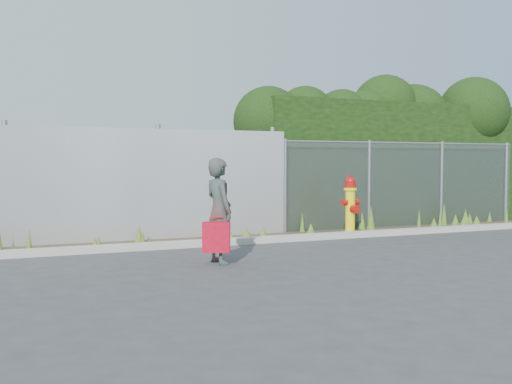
{
  "coord_description": "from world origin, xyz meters",
  "views": [
    {
      "loc": [
        -4.27,
        -8.15,
        1.54
      ],
      "look_at": [
        -0.3,
        1.4,
        1.0
      ],
      "focal_mm": 40.0,
      "sensor_mm": 36.0,
      "label": 1
    }
  ],
  "objects": [
    {
      "name": "ground",
      "position": [
        0.0,
        0.0,
        0.0
      ],
      "size": [
        80.0,
        80.0,
        0.0
      ],
      "primitive_type": "plane",
      "color": "#37373A",
      "rests_on": "ground"
    },
    {
      "name": "curb",
      "position": [
        0.0,
        1.8,
        0.06
      ],
      "size": [
        16.0,
        0.22,
        0.12
      ],
      "primitive_type": "cube",
      "color": "#A69E96",
      "rests_on": "ground"
    },
    {
      "name": "weed_strip",
      "position": [
        0.79,
        2.43,
        0.11
      ],
      "size": [
        16.0,
        1.24,
        0.55
      ],
      "color": "#3F3424",
      "rests_on": "ground"
    },
    {
      "name": "corrugated_fence",
      "position": [
        -3.25,
        3.01,
        1.1
      ],
      "size": [
        8.5,
        0.21,
        2.3
      ],
      "color": "silver",
      "rests_on": "ground"
    },
    {
      "name": "chainlink_fence",
      "position": [
        4.25,
        3.0,
        1.03
      ],
      "size": [
        6.5,
        0.07,
        2.05
      ],
      "color": "gray",
      "rests_on": "ground"
    },
    {
      "name": "hedge",
      "position": [
        4.48,
        4.02,
        2.08
      ],
      "size": [
        7.91,
        2.24,
        3.82
      ],
      "color": "black",
      "rests_on": "ground"
    },
    {
      "name": "fire_hydrant",
      "position": [
        2.17,
        2.15,
        0.62
      ],
      "size": [
        0.43,
        0.38,
        1.27
      ],
      "rotation": [
        0.0,
        0.0,
        0.1
      ],
      "color": "yellow",
      "rests_on": "ground"
    },
    {
      "name": "woman",
      "position": [
        -1.48,
        0.03,
        0.8
      ],
      "size": [
        0.46,
        0.63,
        1.61
      ],
      "primitive_type": "imported",
      "rotation": [
        0.0,
        0.0,
        1.7
      ],
      "color": "#106559",
      "rests_on": "ground"
    },
    {
      "name": "red_tote_bag",
      "position": [
        -1.59,
        -0.16,
        0.43
      ],
      "size": [
        0.41,
        0.15,
        0.53
      ],
      "rotation": [
        0.0,
        0.0,
        -0.43
      ],
      "color": "#A10917"
    },
    {
      "name": "black_shoulder_bag",
      "position": [
        -1.41,
        0.29,
        1.12
      ],
      "size": [
        0.26,
        0.11,
        0.19
      ],
      "rotation": [
        0.0,
        0.0,
        -0.0
      ],
      "color": "black"
    }
  ]
}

